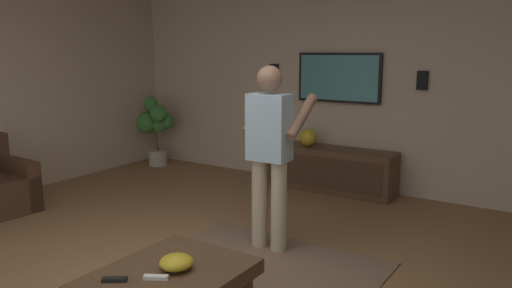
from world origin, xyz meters
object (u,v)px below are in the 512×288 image
Objects in this scene: wall_speaker_right at (274,72)px; bowl at (176,262)px; media_console at (328,169)px; coffee_table at (169,287)px; tv at (339,78)px; remote_black at (115,279)px; wall_speaker_left at (422,80)px; person_standing at (270,147)px; remote_white at (156,277)px; vase_round at (308,138)px; potted_plant_tall at (155,125)px.

bowl is at bearing -157.77° from wall_speaker_right.
media_console reaches higher than bowl.
coffee_table is 0.90× the size of tv.
wall_speaker_left is (4.05, -0.69, 1.01)m from remote_black.
tv reaches higher than media_console.
wall_speaker_right is at bearing 90.00° from wall_speaker_left.
person_standing is at bearing 163.55° from wall_speaker_left.
media_console is 3.52m from bowl.
remote_white is 3.72m from vase_round.
potted_plant_tall is 2.55m from vase_round.
vase_round is (3.45, 0.84, 0.21)m from bowl.
tv is at bearing 90.72° from wall_speaker_left.
remote_black is at bearing 5.03° from tv.
bowl is 1.43× the size of remote_white.
vase_round is at bearing 101.86° from wall_speaker_left.
wall_speaker_right is (0.01, 0.97, 0.05)m from tv.
wall_speaker_right is (3.90, 1.51, 1.06)m from remote_white.
person_standing is 10.93× the size of remote_white.
media_console is 7.93× the size of bowl.
wall_speaker_right is at bearing 72.77° from remote_black.
wall_speaker_left is (0.43, -3.87, 0.79)m from potted_plant_tall.
vase_round is at bearing -106.72° from remote_white.
remote_black is at bearing 170.38° from wall_speaker_left.
wall_speaker_left is at bearing -90.00° from wall_speaker_right.
remote_white is at bearing -167.13° from vase_round.
tv reaches higher than remote_black.
tv is 0.68× the size of person_standing.
wall_speaker_right is (0.43, -1.86, 0.83)m from potted_plant_tall.
tv reaches higher than person_standing.
remote_white is at bearing 7.97° from tv.
wall_speaker_right reaches higher than wall_speaker_left.
bowl is at bearing -166.32° from vase_round.
person_standing is at bearing 54.30° from remote_black.
wall_speaker_left is at bearing -78.14° from vase_round.
bowl is at bearing -173.39° from person_standing.
vase_round is at bearing -85.10° from media_console.
remote_white is (-3.64, -0.54, 0.14)m from media_console.
wall_speaker_left is (2.28, -0.67, 0.49)m from person_standing.
coffee_table is 0.59× the size of media_console.
coffee_table is at bearing -166.89° from vase_round.
potted_plant_tall is at bearing -75.36° from remote_white.
person_standing is 7.45× the size of vase_round.
wall_speaker_right is at bearing 29.51° from person_standing.
wall_speaker_right reaches higher than bowl.
tv is at bearing -180.00° from media_console.
coffee_table is 0.16m from bowl.
bowl is 3.55m from vase_round.
potted_plant_tall is at bearing 45.78° from bowl.
bowl reaches higher than remote_black.
bowl is (0.05, -0.02, 0.15)m from coffee_table.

